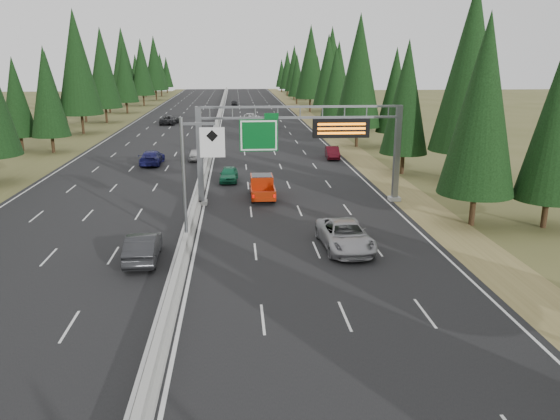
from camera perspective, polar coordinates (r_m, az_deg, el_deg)
The scene contains 19 objects.
road at distance 88.66m, azimuth -6.74°, elevation 8.05°, with size 32.00×260.00×0.08m, color black.
shoulder_right at distance 89.80m, azimuth 4.80°, elevation 8.19°, with size 3.60×260.00×0.06m, color olive.
shoulder_left at distance 91.06m, azimuth -18.10°, elevation 7.58°, with size 3.60×260.00×0.06m, color #4D4F24.
median_barrier at distance 88.62m, azimuth -6.75°, elevation 8.29°, with size 0.70×260.00×0.85m.
sign_gantry at distance 43.57m, azimuth 2.96°, elevation 7.40°, with size 16.75×0.98×7.80m.
hov_sign_pole at distance 33.62m, azimuth -9.05°, elevation 3.86°, with size 2.80×0.50×8.00m.
tree_row_right at distance 74.73m, azimuth 10.19°, elevation 13.42°, with size 12.10×241.13×18.61m.
tree_row_left at distance 80.62m, azimuth -23.47°, elevation 12.90°, with size 12.26×238.69×18.97m.
silver_minivan at distance 33.83m, azimuth 6.81°, elevation -2.65°, with size 2.80×6.06×1.69m, color #A1A0A5.
red_pickup at distance 46.22m, azimuth -1.90°, elevation 2.59°, with size 1.97×5.52×1.80m.
car_ahead_green at distance 52.43m, azimuth -5.37°, elevation 3.75°, with size 1.65×4.10×1.40m, color #166241.
car_ahead_dkred at distance 64.73m, azimuth 5.50°, elevation 5.99°, with size 1.46×4.20×1.38m, color #500B15.
car_ahead_dkgrey at distance 95.06m, azimuth -0.96°, elevation 9.10°, with size 1.96×4.81×1.40m, color black.
car_ahead_white at distance 102.05m, azimuth -3.18°, elevation 9.57°, with size 2.65×5.74×1.59m, color white.
car_ahead_far at distance 139.61m, azimuth -4.79°, elevation 11.08°, with size 1.53×3.82×1.30m, color black.
car_onc_near at distance 32.63m, azimuth -14.12°, elevation -3.77°, with size 1.72×4.93×1.63m, color black.
car_onc_blue at distance 62.27m, azimuth -13.24°, elevation 5.37°, with size 2.22×5.45×1.58m, color navy.
car_onc_white at distance 64.13m, azimuth -8.83°, elevation 5.76°, with size 1.54×3.83×1.31m, color silver.
car_onc_far at distance 101.04m, azimuth -11.48°, elevation 9.23°, with size 2.63×5.71×1.59m, color black.
Camera 1 is at (3.22, -7.87, 11.41)m, focal length 35.00 mm.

